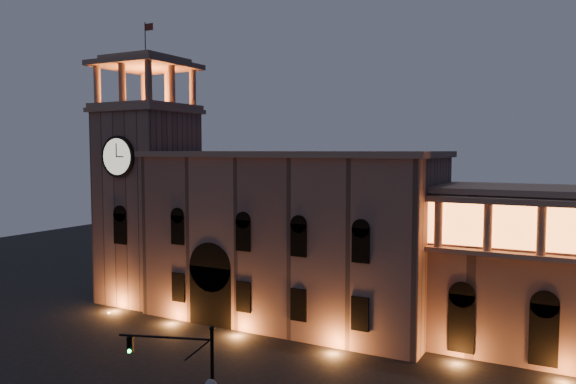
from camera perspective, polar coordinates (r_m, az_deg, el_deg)
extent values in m
cube|color=#7D5C52|center=(58.59, 0.31, -4.77)|extent=(30.00, 12.00, 17.00)
cube|color=#8C7060|center=(57.86, 0.31, 3.87)|extent=(30.80, 12.80, 0.60)
cube|color=black|center=(58.32, -7.54, -10.37)|extent=(5.00, 1.40, 6.00)
cylinder|color=black|center=(57.64, -7.57, -7.48)|extent=(5.00, 1.40, 5.00)
cube|color=orange|center=(58.21, -7.65, -10.60)|extent=(4.20, 0.20, 5.00)
cube|color=#7D5C52|center=(68.08, -14.00, -1.51)|extent=(9.00, 9.00, 22.00)
cube|color=#8C7060|center=(67.90, -14.18, 7.98)|extent=(9.80, 9.80, 0.50)
cylinder|color=black|center=(64.36, -16.90, 3.46)|extent=(4.60, 0.35, 4.60)
cylinder|color=beige|center=(64.27, -16.99, 3.46)|extent=(4.00, 0.12, 4.00)
cube|color=#8C7060|center=(67.94, -14.18, 8.40)|extent=(9.40, 9.40, 0.50)
cube|color=orange|center=(67.96, -14.19, 8.65)|extent=(6.80, 6.80, 0.15)
cylinder|color=#8C7060|center=(68.11, -18.81, 10.28)|extent=(0.76, 0.76, 4.20)
cylinder|color=#8C7060|center=(65.41, -16.50, 10.59)|extent=(0.76, 0.76, 4.20)
cylinder|color=#8C7060|center=(62.82, -13.99, 10.91)|extent=(0.76, 0.76, 4.20)
cylinder|color=#8C7060|center=(73.49, -14.42, 9.91)|extent=(0.76, 0.76, 4.20)
cylinder|color=#8C7060|center=(71.00, -12.12, 10.15)|extent=(0.76, 0.76, 4.20)
cylinder|color=#8C7060|center=(68.62, -9.66, 10.40)|extent=(0.76, 0.76, 4.20)
cylinder|color=#8C7060|center=(70.75, -16.53, 10.09)|extent=(0.76, 0.76, 4.20)
cylinder|color=#8C7060|center=(65.67, -11.73, 10.65)|extent=(0.76, 0.76, 4.20)
cube|color=#8C7060|center=(68.46, -14.26, 12.37)|extent=(9.80, 9.80, 0.60)
cube|color=#8C7060|center=(68.54, -14.27, 12.86)|extent=(7.50, 7.50, 0.60)
cylinder|color=black|center=(68.93, -14.30, 14.75)|extent=(0.10, 0.10, 4.00)
plane|color=maroon|center=(68.81, -13.94, 15.97)|extent=(1.20, 0.00, 1.20)
cylinder|color=#8C7060|center=(49.31, 15.03, -3.10)|extent=(0.70, 0.70, 4.00)
cylinder|color=#8C7060|center=(48.57, 19.63, -3.31)|extent=(0.70, 0.70, 4.00)
cylinder|color=#8C7060|center=(48.15, 24.35, -3.51)|extent=(0.70, 0.70, 4.00)
sphere|color=black|center=(32.39, -7.73, -13.56)|extent=(0.31, 0.31, 0.31)
cylinder|color=black|center=(33.45, -12.37, -14.22)|extent=(5.23, 1.93, 0.13)
cube|color=black|center=(34.41, -15.70, -14.72)|extent=(0.41, 0.40, 0.93)
cylinder|color=#0CE53F|center=(34.36, -15.82, -15.29)|extent=(0.22, 0.15, 0.20)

